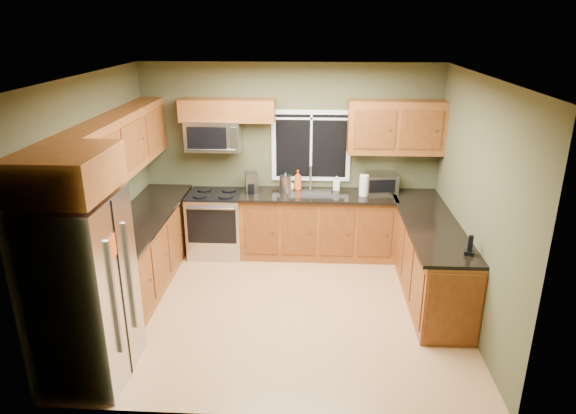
# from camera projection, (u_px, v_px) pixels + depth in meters

# --- Properties ---
(floor) EXTENTS (4.20, 4.20, 0.00)m
(floor) POSITION_uv_depth(u_px,v_px,m) (282.00, 307.00, 6.14)
(floor) COLOR #AF7E4D
(floor) RESTS_ON ground
(ceiling) EXTENTS (4.20, 4.20, 0.00)m
(ceiling) POSITION_uv_depth(u_px,v_px,m) (281.00, 76.00, 5.21)
(ceiling) COLOR white
(ceiling) RESTS_ON back_wall
(back_wall) EXTENTS (4.20, 0.00, 4.20)m
(back_wall) POSITION_uv_depth(u_px,v_px,m) (290.00, 159.00, 7.36)
(back_wall) COLOR #47472A
(back_wall) RESTS_ON ground
(front_wall) EXTENTS (4.20, 0.00, 4.20)m
(front_wall) POSITION_uv_depth(u_px,v_px,m) (267.00, 278.00, 3.99)
(front_wall) COLOR #47472A
(front_wall) RESTS_ON ground
(left_wall) EXTENTS (0.00, 3.60, 3.60)m
(left_wall) POSITION_uv_depth(u_px,v_px,m) (96.00, 197.00, 5.78)
(left_wall) COLOR #47472A
(left_wall) RESTS_ON ground
(right_wall) EXTENTS (0.00, 3.60, 3.60)m
(right_wall) POSITION_uv_depth(u_px,v_px,m) (475.00, 204.00, 5.57)
(right_wall) COLOR #47472A
(right_wall) RESTS_ON ground
(window) EXTENTS (1.12, 0.03, 1.02)m
(window) POSITION_uv_depth(u_px,v_px,m) (311.00, 146.00, 7.26)
(window) COLOR white
(window) RESTS_ON back_wall
(base_cabinets_left) EXTENTS (0.60, 2.65, 0.90)m
(base_cabinets_left) POSITION_uv_depth(u_px,v_px,m) (143.00, 253.00, 6.52)
(base_cabinets_left) COLOR brown
(base_cabinets_left) RESTS_ON ground
(countertop_left) EXTENTS (0.65, 2.65, 0.04)m
(countertop_left) POSITION_uv_depth(u_px,v_px,m) (142.00, 218.00, 6.36)
(countertop_left) COLOR black
(countertop_left) RESTS_ON base_cabinets_left
(base_cabinets_back) EXTENTS (2.17, 0.60, 0.90)m
(base_cabinets_back) POSITION_uv_depth(u_px,v_px,m) (318.00, 226.00, 7.37)
(base_cabinets_back) COLOR brown
(base_cabinets_back) RESTS_ON ground
(countertop_back) EXTENTS (2.17, 0.65, 0.04)m
(countertop_back) POSITION_uv_depth(u_px,v_px,m) (318.00, 195.00, 7.18)
(countertop_back) COLOR black
(countertop_back) RESTS_ON base_cabinets_back
(base_cabinets_peninsula) EXTENTS (0.60, 2.52, 0.90)m
(base_cabinets_peninsula) POSITION_uv_depth(u_px,v_px,m) (429.00, 257.00, 6.40)
(base_cabinets_peninsula) COLOR brown
(base_cabinets_peninsula) RESTS_ON ground
(countertop_peninsula) EXTENTS (0.65, 2.50, 0.04)m
(countertop_peninsula) POSITION_uv_depth(u_px,v_px,m) (430.00, 222.00, 6.25)
(countertop_peninsula) COLOR black
(countertop_peninsula) RESTS_ON base_cabinets_peninsula
(upper_cabinets_left) EXTENTS (0.33, 2.65, 0.72)m
(upper_cabinets_left) POSITION_uv_depth(u_px,v_px,m) (121.00, 144.00, 6.04)
(upper_cabinets_left) COLOR brown
(upper_cabinets_left) RESTS_ON left_wall
(upper_cabinets_back_left) EXTENTS (1.30, 0.33, 0.30)m
(upper_cabinets_back_left) POSITION_uv_depth(u_px,v_px,m) (227.00, 110.00, 7.00)
(upper_cabinets_back_left) COLOR brown
(upper_cabinets_back_left) RESTS_ON back_wall
(upper_cabinets_back_right) EXTENTS (1.30, 0.33, 0.72)m
(upper_cabinets_back_right) POSITION_uv_depth(u_px,v_px,m) (396.00, 127.00, 6.96)
(upper_cabinets_back_right) COLOR brown
(upper_cabinets_back_right) RESTS_ON back_wall
(upper_cabinet_over_fridge) EXTENTS (0.72, 0.90, 0.38)m
(upper_cabinet_over_fridge) POSITION_uv_depth(u_px,v_px,m) (65.00, 172.00, 4.31)
(upper_cabinet_over_fridge) COLOR brown
(upper_cabinet_over_fridge) RESTS_ON left_wall
(refrigerator) EXTENTS (0.74, 0.90, 1.80)m
(refrigerator) POSITION_uv_depth(u_px,v_px,m) (84.00, 291.00, 4.70)
(refrigerator) COLOR #B7B7BC
(refrigerator) RESTS_ON ground
(range) EXTENTS (0.76, 0.69, 0.94)m
(range) POSITION_uv_depth(u_px,v_px,m) (216.00, 223.00, 7.41)
(range) COLOR #B7B7BC
(range) RESTS_ON ground
(microwave) EXTENTS (0.76, 0.41, 0.42)m
(microwave) POSITION_uv_depth(u_px,v_px,m) (214.00, 135.00, 7.10)
(microwave) COLOR #B7B7BC
(microwave) RESTS_ON back_wall
(sink) EXTENTS (0.60, 0.42, 0.36)m
(sink) POSITION_uv_depth(u_px,v_px,m) (310.00, 193.00, 7.19)
(sink) COLOR slate
(sink) RESTS_ON countertop_back
(toaster_oven) EXTENTS (0.47, 0.39, 0.27)m
(toaster_oven) POSITION_uv_depth(u_px,v_px,m) (381.00, 183.00, 7.22)
(toaster_oven) COLOR #B7B7BC
(toaster_oven) RESTS_ON countertop_back
(coffee_maker) EXTENTS (0.21, 0.26, 0.28)m
(coffee_maker) POSITION_uv_depth(u_px,v_px,m) (251.00, 183.00, 7.21)
(coffee_maker) COLOR slate
(coffee_maker) RESTS_ON countertop_back
(kettle) EXTENTS (0.21, 0.21, 0.30)m
(kettle) POSITION_uv_depth(u_px,v_px,m) (285.00, 183.00, 7.19)
(kettle) COLOR #B7B7BC
(kettle) RESTS_ON countertop_back
(paper_towel_roll) EXTENTS (0.14, 0.14, 0.32)m
(paper_towel_roll) POSITION_uv_depth(u_px,v_px,m) (364.00, 185.00, 7.06)
(paper_towel_roll) COLOR white
(paper_towel_roll) RESTS_ON countertop_back
(soap_bottle_a) EXTENTS (0.13, 0.13, 0.29)m
(soap_bottle_a) POSITION_uv_depth(u_px,v_px,m) (298.00, 180.00, 7.31)
(soap_bottle_a) COLOR #D94D14
(soap_bottle_a) RESTS_ON countertop_back
(soap_bottle_b) EXTENTS (0.10, 0.10, 0.20)m
(soap_bottle_b) POSITION_uv_depth(u_px,v_px,m) (337.00, 183.00, 7.31)
(soap_bottle_b) COLOR white
(soap_bottle_b) RESTS_ON countertop_back
(soap_bottle_c) EXTENTS (0.15, 0.15, 0.18)m
(soap_bottle_c) POSITION_uv_depth(u_px,v_px,m) (289.00, 185.00, 7.28)
(soap_bottle_c) COLOR white
(soap_bottle_c) RESTS_ON countertop_back
(cordless_phone) EXTENTS (0.12, 0.12, 0.21)m
(cordless_phone) POSITION_uv_depth(u_px,v_px,m) (470.00, 249.00, 5.31)
(cordless_phone) COLOR black
(cordless_phone) RESTS_ON countertop_peninsula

